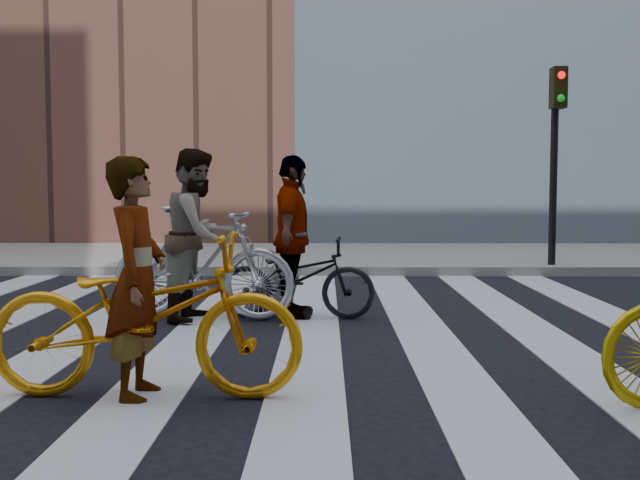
{
  "coord_description": "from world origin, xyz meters",
  "views": [
    {
      "loc": [
        0.69,
        -6.84,
        1.44
      ],
      "look_at": [
        0.63,
        0.3,
        0.92
      ],
      "focal_mm": 42.0,
      "sensor_mm": 36.0,
      "label": 1
    }
  ],
  "objects_px": {
    "traffic_signal": "(556,134)",
    "bike_silver_mid": "(202,263)",
    "rider_mid": "(197,235)",
    "bike_yellow_left": "(145,315)",
    "rider_rear": "(292,237)",
    "rider_left": "(137,278)",
    "bike_dark_rear": "(297,278)"
  },
  "relations": [
    {
      "from": "traffic_signal",
      "to": "bike_silver_mid",
      "type": "distance_m",
      "value": 6.75
    },
    {
      "from": "bike_silver_mid",
      "to": "rider_mid",
      "type": "relative_size",
      "value": 1.11
    },
    {
      "from": "bike_yellow_left",
      "to": "rider_rear",
      "type": "bearing_deg",
      "value": -14.09
    },
    {
      "from": "rider_rear",
      "to": "rider_mid",
      "type": "bearing_deg",
      "value": 98.13
    },
    {
      "from": "rider_left",
      "to": "bike_silver_mid",
      "type": "bearing_deg",
      "value": 2.67
    },
    {
      "from": "traffic_signal",
      "to": "bike_dark_rear",
      "type": "relative_size",
      "value": 1.97
    },
    {
      "from": "bike_dark_rear",
      "to": "rider_rear",
      "type": "xyz_separation_m",
      "value": [
        -0.05,
        0.0,
        0.44
      ]
    },
    {
      "from": "traffic_signal",
      "to": "rider_mid",
      "type": "height_order",
      "value": "traffic_signal"
    },
    {
      "from": "bike_dark_rear",
      "to": "rider_rear",
      "type": "distance_m",
      "value": 0.45
    },
    {
      "from": "rider_rear",
      "to": "traffic_signal",
      "type": "bearing_deg",
      "value": -41.34
    },
    {
      "from": "bike_silver_mid",
      "to": "rider_rear",
      "type": "xyz_separation_m",
      "value": [
        0.97,
        0.08,
        0.27
      ]
    },
    {
      "from": "traffic_signal",
      "to": "bike_yellow_left",
      "type": "relative_size",
      "value": 1.55
    },
    {
      "from": "bike_yellow_left",
      "to": "bike_silver_mid",
      "type": "relative_size",
      "value": 1.05
    },
    {
      "from": "rider_rear",
      "to": "bike_dark_rear",
      "type": "bearing_deg",
      "value": -86.48
    },
    {
      "from": "rider_left",
      "to": "rider_rear",
      "type": "height_order",
      "value": "rider_rear"
    },
    {
      "from": "traffic_signal",
      "to": "bike_dark_rear",
      "type": "xyz_separation_m",
      "value": [
        -4.02,
        -4.09,
        -1.84
      ]
    },
    {
      "from": "traffic_signal",
      "to": "rider_left",
      "type": "xyz_separation_m",
      "value": [
        -4.99,
        -7.16,
        -1.46
      ]
    },
    {
      "from": "bike_silver_mid",
      "to": "rider_left",
      "type": "bearing_deg",
      "value": -167.85
    },
    {
      "from": "bike_dark_rear",
      "to": "rider_rear",
      "type": "bearing_deg",
      "value": 93.52
    },
    {
      "from": "bike_yellow_left",
      "to": "rider_mid",
      "type": "xyz_separation_m",
      "value": [
        -0.15,
        2.98,
        0.35
      ]
    },
    {
      "from": "bike_silver_mid",
      "to": "rider_left",
      "type": "relative_size",
      "value": 1.25
    },
    {
      "from": "traffic_signal",
      "to": "rider_left",
      "type": "height_order",
      "value": "traffic_signal"
    },
    {
      "from": "bike_silver_mid",
      "to": "rider_rear",
      "type": "relative_size",
      "value": 1.15
    },
    {
      "from": "traffic_signal",
      "to": "bike_silver_mid",
      "type": "xyz_separation_m",
      "value": [
        -5.04,
        -4.17,
        -1.67
      ]
    },
    {
      "from": "traffic_signal",
      "to": "rider_mid",
      "type": "relative_size",
      "value": 1.81
    },
    {
      "from": "rider_mid",
      "to": "rider_rear",
      "type": "bearing_deg",
      "value": -74.26
    },
    {
      "from": "rider_rear",
      "to": "rider_left",
      "type": "bearing_deg",
      "value": 166.93
    },
    {
      "from": "bike_silver_mid",
      "to": "rider_rear",
      "type": "bearing_deg",
      "value": -74.03
    },
    {
      "from": "bike_yellow_left",
      "to": "rider_rear",
      "type": "relative_size",
      "value": 1.21
    },
    {
      "from": "rider_left",
      "to": "traffic_signal",
      "type": "bearing_deg",
      "value": -33.22
    },
    {
      "from": "bike_dark_rear",
      "to": "rider_left",
      "type": "height_order",
      "value": "rider_left"
    },
    {
      "from": "bike_yellow_left",
      "to": "rider_mid",
      "type": "relative_size",
      "value": 1.17
    }
  ]
}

